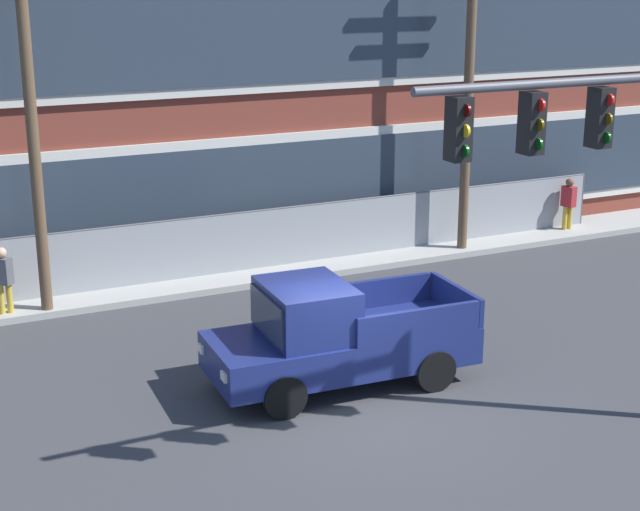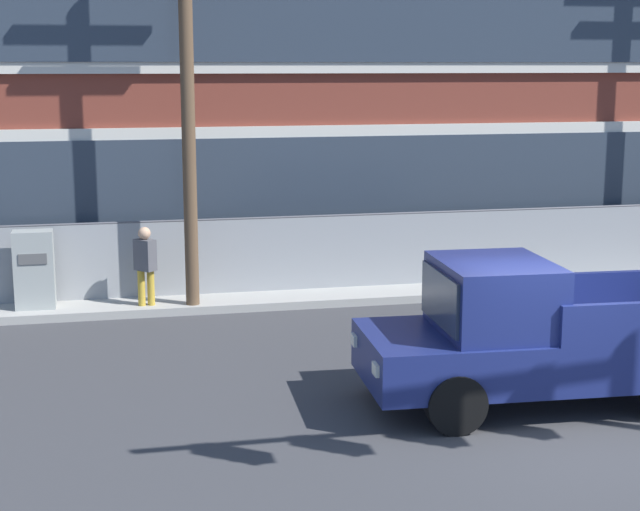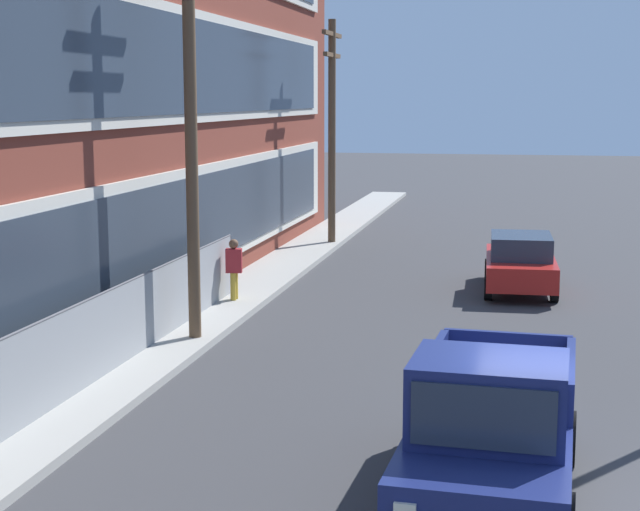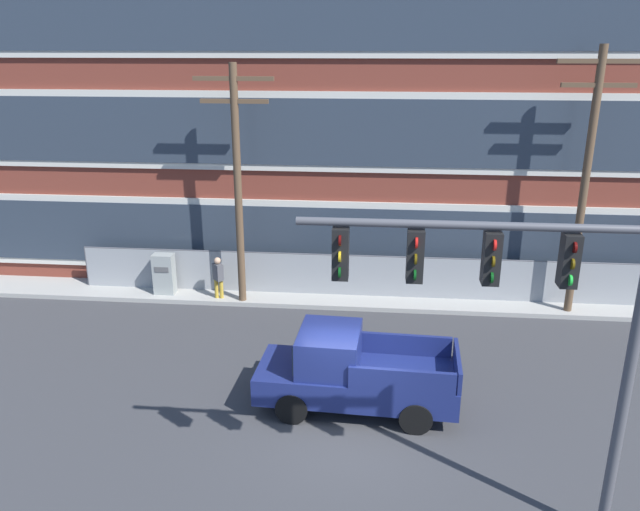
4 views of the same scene
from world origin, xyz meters
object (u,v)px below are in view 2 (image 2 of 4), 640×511
(pickup_truck_navy, at_px, (532,338))
(electrical_cabinet, at_px, (34,274))
(pedestrian_by_fence, at_px, (145,264))
(utility_pole_near_corner, at_px, (187,70))

(pickup_truck_navy, height_order, electrical_cabinet, pickup_truck_navy)
(pickup_truck_navy, relative_size, electrical_cabinet, 3.11)
(electrical_cabinet, xyz_separation_m, pedestrian_by_fence, (2.07, -0.26, 0.15))
(pickup_truck_navy, xyz_separation_m, pedestrian_by_fence, (-5.07, 6.37, 0.01))
(utility_pole_near_corner, relative_size, electrical_cabinet, 5.02)
(pickup_truck_navy, distance_m, electrical_cabinet, 9.74)
(pickup_truck_navy, relative_size, utility_pole_near_corner, 0.62)
(electrical_cabinet, relative_size, pedestrian_by_fence, 0.98)
(utility_pole_near_corner, distance_m, pedestrian_by_fence, 3.75)
(pickup_truck_navy, distance_m, utility_pole_near_corner, 8.37)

